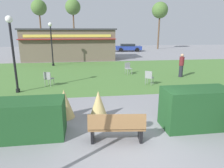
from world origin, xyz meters
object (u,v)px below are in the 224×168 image
(tree_right_bg, at_px, (39,8))
(cafe_chair_center, at_px, (128,67))
(food_kiosk, at_px, (70,44))
(parked_car_center_slot, at_px, (99,48))
(park_bench, at_px, (117,127))
(lamppost_mid, at_px, (12,45))
(parked_car_west_slot, at_px, (64,48))
(tree_left_bg, at_px, (73,8))
(person_strolling, at_px, (181,65))
(cafe_chair_east, at_px, (48,78))
(tree_center_bg, at_px, (160,11))
(parked_car_east_slot, at_px, (128,47))
(cafe_chair_west, at_px, (149,77))
(lamppost_far, at_px, (51,39))

(tree_right_bg, bearing_deg, cafe_chair_center, -66.25)
(food_kiosk, height_order, parked_car_center_slot, food_kiosk)
(park_bench, xyz_separation_m, lamppost_mid, (-4.55, 5.73, 2.05))
(parked_car_west_slot, relative_size, tree_left_bg, 0.49)
(parked_car_center_slot, bearing_deg, person_strolling, -76.71)
(cafe_chair_east, height_order, cafe_chair_center, same)
(cafe_chair_east, bearing_deg, cafe_chair_center, 26.60)
(park_bench, height_order, tree_right_bg, tree_right_bg)
(food_kiosk, relative_size, parked_car_west_slot, 2.37)
(parked_car_center_slot, bearing_deg, food_kiosk, -114.75)
(lamppost_mid, height_order, cafe_chair_center, lamppost_mid)
(food_kiosk, xyz_separation_m, cafe_chair_center, (4.92, -8.78, -1.23))
(park_bench, relative_size, tree_center_bg, 0.21)
(park_bench, height_order, person_strolling, person_strolling)
(lamppost_mid, distance_m, food_kiosk, 12.80)
(parked_car_center_slot, xyz_separation_m, tree_center_bg, (11.06, 3.28, 6.04))
(parked_car_west_slot, bearing_deg, parked_car_east_slot, -0.00)
(park_bench, distance_m, parked_car_east_slot, 27.82)
(lamppost_mid, xyz_separation_m, parked_car_west_slot, (0.64, 21.36, -1.89))
(cafe_chair_center, distance_m, tree_right_bg, 28.67)
(tree_right_bg, relative_size, tree_center_bg, 1.07)
(cafe_chair_east, relative_size, tree_left_bg, 0.10)
(cafe_chair_east, xyz_separation_m, person_strolling, (9.13, 1.28, 0.33))
(cafe_chair_west, relative_size, tree_left_bg, 0.10)
(cafe_chair_west, height_order, tree_right_bg, tree_right_bg)
(cafe_chair_west, bearing_deg, cafe_chair_east, 174.83)
(parked_car_center_slot, relative_size, tree_center_bg, 0.53)
(lamppost_far, relative_size, cafe_chair_center, 4.51)
(lamppost_far, relative_size, cafe_chair_east, 4.51)
(cafe_chair_west, height_order, cafe_chair_east, same)
(lamppost_mid, height_order, person_strolling, lamppost_mid)
(cafe_chair_east, relative_size, cafe_chair_center, 1.00)
(parked_car_center_slot, bearing_deg, parked_car_east_slot, 0.09)
(cafe_chair_west, relative_size, cafe_chair_center, 1.00)
(parked_car_west_slot, bearing_deg, food_kiosk, -80.66)
(cafe_chair_east, xyz_separation_m, parked_car_center_slot, (4.64, 20.29, 0.12))
(tree_left_bg, height_order, tree_center_bg, tree_left_bg)
(lamppost_mid, relative_size, lamppost_far, 1.00)
(tree_center_bg, bearing_deg, food_kiosk, -141.45)
(parked_car_east_slot, height_order, tree_right_bg, tree_right_bg)
(parked_car_center_slot, distance_m, parked_car_east_slot, 4.76)
(food_kiosk, height_order, tree_center_bg, tree_center_bg)
(parked_car_west_slot, distance_m, parked_car_east_slot, 10.23)
(food_kiosk, height_order, tree_right_bg, tree_right_bg)
(parked_car_east_slot, xyz_separation_m, tree_center_bg, (6.29, 3.27, 6.04))
(lamppost_far, bearing_deg, lamppost_mid, -94.55)
(park_bench, xyz_separation_m, cafe_chair_west, (3.04, 6.24, 0.05))
(cafe_chair_center, relative_size, parked_car_east_slot, 0.20)
(cafe_chair_west, xyz_separation_m, parked_car_center_slot, (-1.48, 20.85, 0.12))
(tree_left_bg, relative_size, tree_right_bg, 1.01)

